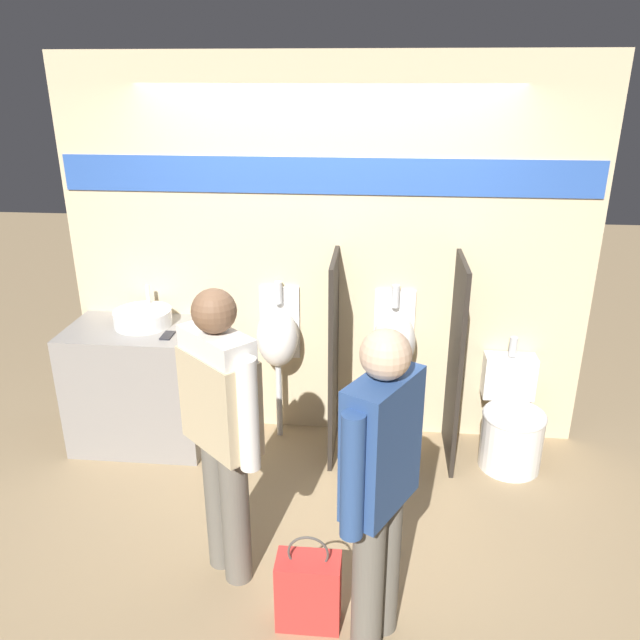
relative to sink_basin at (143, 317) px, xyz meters
name	(u,v)px	position (x,y,z in m)	size (l,w,h in m)	color
ground_plane	(318,470)	(1.27, -0.33, -0.96)	(16.00, 16.00, 0.00)	#997F5B
display_wall	(326,257)	(1.27, 0.27, 0.40)	(3.68, 0.07, 2.70)	beige
sink_counter	(141,386)	(-0.05, -0.06, -0.51)	(0.94, 0.61, 0.90)	gray
sink_basin	(143,317)	(0.00, 0.00, 0.00)	(0.40, 0.40, 0.25)	white
cell_phone	(167,335)	(0.23, -0.18, -0.05)	(0.07, 0.14, 0.01)	#232328
divider_near_counter	(334,358)	(1.35, -0.05, -0.23)	(0.03, 0.58, 1.45)	#28231E
divider_mid	(455,363)	(2.18, -0.05, -0.23)	(0.03, 0.58, 1.45)	#28231E
urinal_near_counter	(278,337)	(0.94, 0.12, -0.16)	(0.30, 0.27, 1.19)	silver
urinal_far	(394,342)	(1.76, 0.12, -0.16)	(0.30, 0.27, 1.19)	silver
toilet	(511,426)	(2.59, -0.09, -0.68)	(0.43, 0.59, 0.86)	white
person_in_vest	(221,419)	(0.88, -1.29, -0.01)	(0.46, 0.45, 1.63)	#666056
person_with_lanyard	(380,483)	(1.67, -1.66, -0.07)	(0.36, 0.50, 1.62)	#666056
shopping_bag	(308,591)	(1.35, -1.61, -0.76)	(0.31, 0.17, 0.53)	red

